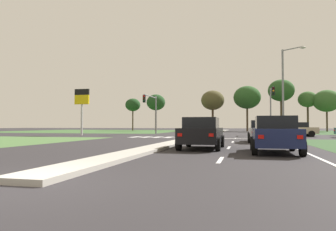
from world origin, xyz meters
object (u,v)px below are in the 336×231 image
(traffic_signal_far_left, at_px, (152,107))
(treeline_sixth, at_px, (308,100))
(fuel_price_totem, at_px, (82,102))
(treeline_fifth, at_px, (281,91))
(car_beige_near, at_px, (297,129))
(treeline_near, at_px, (133,105))
(treeline_fourth, at_px, (247,97))
(traffic_signal_far_right, at_px, (272,102))
(street_lamp_second, at_px, (285,88))
(car_black_second, at_px, (202,133))
(treeline_seventh, at_px, (327,101))
(car_silver_third, at_px, (262,131))
(car_maroon_fifth, at_px, (211,128))
(car_navy_sixth, at_px, (275,134))
(pedestrian_at_median, at_px, (214,125))
(treeline_third, at_px, (213,100))
(treeline_second, at_px, (156,103))

(traffic_signal_far_left, bearing_deg, treeline_sixth, 47.98)
(fuel_price_totem, xyz_separation_m, treeline_fifth, (25.75, 31.58, 4.03))
(car_beige_near, bearing_deg, traffic_signal_far_left, 75.85)
(treeline_near, height_order, treeline_fourth, treeline_fourth)
(traffic_signal_far_right, height_order, traffic_signal_far_left, traffic_signal_far_right)
(street_lamp_second, bearing_deg, treeline_sixth, 76.16)
(car_black_second, distance_m, treeline_sixth, 53.06)
(street_lamp_second, xyz_separation_m, treeline_seventh, (11.48, 32.57, 0.94))
(car_silver_third, bearing_deg, traffic_signal_far_left, 127.98)
(traffic_signal_far_right, distance_m, treeline_fourth, 24.83)
(car_black_second, bearing_deg, traffic_signal_far_right, 77.69)
(traffic_signal_far_right, height_order, street_lamp_second, street_lamp_second)
(car_maroon_fifth, relative_size, traffic_signal_far_right, 0.70)
(car_navy_sixth, distance_m, street_lamp_second, 19.44)
(street_lamp_second, height_order, treeline_near, street_lamp_second)
(car_navy_sixth, relative_size, traffic_signal_far_left, 0.76)
(treeline_fourth, bearing_deg, treeline_near, 171.74)
(traffic_signal_far_right, height_order, pedestrian_at_median, traffic_signal_far_right)
(treeline_fourth, bearing_deg, treeline_sixth, 7.97)
(treeline_near, height_order, treeline_third, treeline_third)
(traffic_signal_far_right, distance_m, treeline_fifth, 25.28)
(treeline_third, bearing_deg, treeline_sixth, 8.55)
(fuel_price_totem, distance_m, treeline_fifth, 40.95)
(car_beige_near, relative_size, treeline_near, 0.56)
(treeline_seventh, bearing_deg, treeline_fifth, -176.82)
(pedestrian_at_median, height_order, treeline_seventh, treeline_seventh)
(pedestrian_at_median, bearing_deg, treeline_near, -132.98)
(fuel_price_totem, bearing_deg, treeline_sixth, 47.00)
(street_lamp_second, distance_m, treeline_fifth, 32.42)
(treeline_fifth, bearing_deg, pedestrian_at_median, -121.92)
(treeline_third, height_order, treeline_seventh, treeline_third)
(car_maroon_fifth, height_order, traffic_signal_far_left, traffic_signal_far_left)
(traffic_signal_far_left, xyz_separation_m, treeline_second, (-7.14, 27.22, 2.59))
(pedestrian_at_median, bearing_deg, treeline_seventh, 137.15)
(pedestrian_at_median, relative_size, treeline_fourth, 0.19)
(car_black_second, distance_m, traffic_signal_far_left, 26.09)
(treeline_near, xyz_separation_m, treeline_sixth, (37.34, -2.11, 0.35))
(car_navy_sixth, distance_m, pedestrian_at_median, 33.04)
(car_navy_sixth, relative_size, street_lamp_second, 0.49)
(car_silver_third, bearing_deg, treeline_fifth, 82.00)
(car_silver_third, height_order, street_lamp_second, street_lamp_second)
(car_black_second, distance_m, treeline_fifth, 50.69)
(treeline_near, relative_size, treeline_third, 0.90)
(car_black_second, xyz_separation_m, treeline_second, (-16.96, 51.22, 5.47))
(car_silver_third, distance_m, pedestrian_at_median, 24.42)
(car_black_second, distance_m, fuel_price_totem, 24.44)
(fuel_price_totem, bearing_deg, treeline_seventh, 43.27)
(street_lamp_second, bearing_deg, treeline_seventh, 70.59)
(treeline_sixth, bearing_deg, traffic_signal_far_left, -132.02)
(street_lamp_second, xyz_separation_m, treeline_second, (-23.01, 34.02, 1.33))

